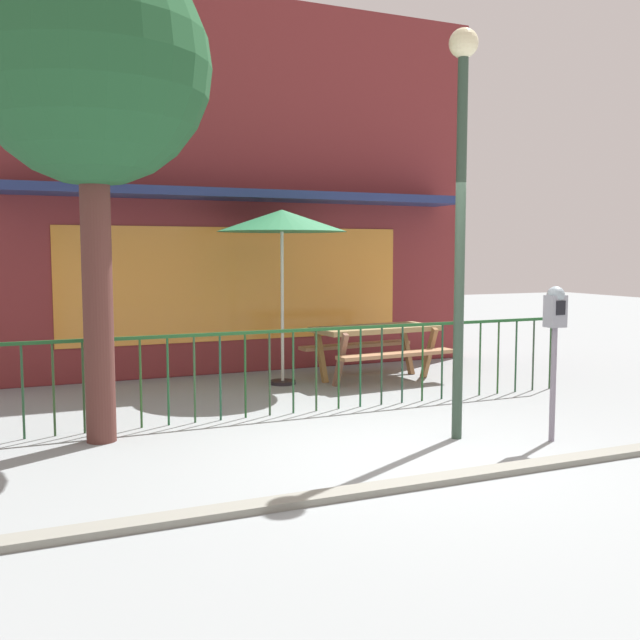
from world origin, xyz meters
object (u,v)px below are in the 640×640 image
Objects in this scene: street_tree at (91,70)px; parking_meter_near at (555,322)px; picnic_table_left at (376,338)px; patio_umbrella at (282,222)px; street_lamp at (461,175)px.

parking_meter_near is at bearing -23.68° from street_tree.
street_tree reaches higher than picnic_table_left.
street_lamp reaches higher than patio_umbrella.
patio_umbrella reaches higher than parking_meter_near.
street_lamp is at bearing -81.32° from patio_umbrella.
picnic_table_left is 3.86m from street_lamp.
street_tree is 1.19× the size of street_lamp.
street_lamp is (-0.81, -3.22, 1.96)m from picnic_table_left.
parking_meter_near is (-0.02, -3.68, 0.56)m from picnic_table_left.
parking_meter_near is 0.38× the size of street_lamp.
patio_umbrella is 0.51× the size of street_tree.
parking_meter_near is at bearing -30.51° from street_lamp.
street_tree is at bearing -141.50° from patio_umbrella.
picnic_table_left is at bearing 89.64° from parking_meter_near.
street_tree is (-4.04, -1.92, 2.91)m from picnic_table_left.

